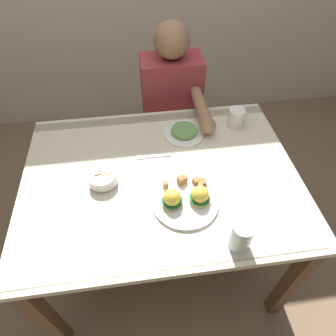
{
  "coord_description": "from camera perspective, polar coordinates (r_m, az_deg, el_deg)",
  "views": [
    {
      "loc": [
        -0.08,
        -0.83,
        1.71
      ],
      "look_at": [
        0.03,
        0.0,
        0.78
      ],
      "focal_mm": 31.3,
      "sensor_mm": 36.0,
      "label": 1
    }
  ],
  "objects": [
    {
      "name": "eggs_benedict_plate",
      "position": [
        1.17,
        3.48,
        -5.95
      ],
      "size": [
        0.27,
        0.27,
        0.09
      ],
      "color": "white",
      "rests_on": "dining_table"
    },
    {
      "name": "coffee_mug",
      "position": [
        1.53,
        13.17,
        9.61
      ],
      "size": [
        0.11,
        0.08,
        0.09
      ],
      "color": "white",
      "rests_on": "dining_table"
    },
    {
      "name": "ground_plane",
      "position": [
        1.9,
        -0.99,
        -16.1
      ],
      "size": [
        6.0,
        6.0,
        0.0
      ],
      "primitive_type": "plane",
      "color": "#7F664C"
    },
    {
      "name": "side_plate",
      "position": [
        1.46,
        3.14,
        6.95
      ],
      "size": [
        0.2,
        0.2,
        0.04
      ],
      "color": "white",
      "rests_on": "dining_table"
    },
    {
      "name": "diner_person",
      "position": [
        1.8,
        0.86,
        11.71
      ],
      "size": [
        0.34,
        0.54,
        1.14
      ],
      "color": "#33333D",
      "rests_on": "ground_plane"
    },
    {
      "name": "dining_table",
      "position": [
        1.36,
        -1.34,
        -4.27
      ],
      "size": [
        1.2,
        0.9,
        0.74
      ],
      "color": "beige",
      "rests_on": "ground_plane"
    },
    {
      "name": "fruit_bowl",
      "position": [
        1.26,
        -12.6,
        -1.96
      ],
      "size": [
        0.12,
        0.12,
        0.06
      ],
      "color": "white",
      "rests_on": "dining_table"
    },
    {
      "name": "fork",
      "position": [
        1.35,
        -3.35,
        2.21
      ],
      "size": [
        0.16,
        0.02,
        0.0
      ],
      "color": "silver",
      "rests_on": "dining_table"
    },
    {
      "name": "water_glass_near",
      "position": [
        1.07,
        13.99,
        -12.87
      ],
      "size": [
        0.08,
        0.08,
        0.12
      ],
      "color": "silver",
      "rests_on": "dining_table"
    }
  ]
}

